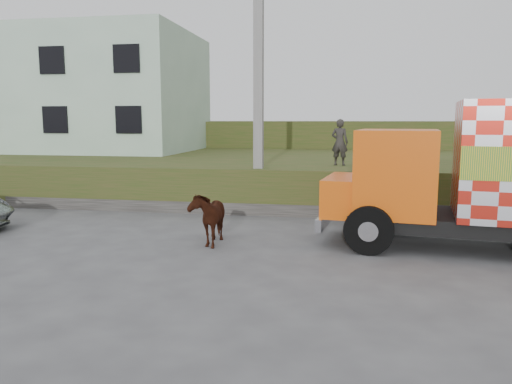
# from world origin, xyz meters

# --- Properties ---
(ground) EXTENTS (120.00, 120.00, 0.00)m
(ground) POSITION_xyz_m (0.00, 0.00, 0.00)
(ground) COLOR #474749
(ground) RESTS_ON ground
(embankment) EXTENTS (40.00, 12.00, 1.50)m
(embankment) POSITION_xyz_m (0.00, 10.00, 0.75)
(embankment) COLOR #2D4617
(embankment) RESTS_ON ground
(embankment_far) EXTENTS (40.00, 12.00, 3.00)m
(embankment_far) POSITION_xyz_m (0.00, 22.00, 1.50)
(embankment_far) COLOR #2D4617
(embankment_far) RESTS_ON ground
(retaining_strip) EXTENTS (16.00, 0.50, 0.40)m
(retaining_strip) POSITION_xyz_m (-2.00, 4.20, 0.20)
(retaining_strip) COLOR #595651
(retaining_strip) RESTS_ON ground
(building) EXTENTS (10.00, 8.00, 6.00)m
(building) POSITION_xyz_m (-11.00, 13.00, 4.50)
(building) COLOR silver
(building) RESTS_ON embankment
(utility_pole) EXTENTS (1.20, 0.30, 8.00)m
(utility_pole) POSITION_xyz_m (-1.00, 4.60, 4.08)
(utility_pole) COLOR gray
(utility_pole) RESTS_ON ground
(cow) EXTENTS (0.87, 1.67, 1.36)m
(cow) POSITION_xyz_m (-1.53, 0.22, 0.68)
(cow) COLOR black
(cow) RESTS_ON ground
(pedestrian) EXTENTS (0.68, 0.53, 1.63)m
(pedestrian) POSITION_xyz_m (1.63, 6.14, 2.31)
(pedestrian) COLOR #312F2B
(pedestrian) RESTS_ON embankment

